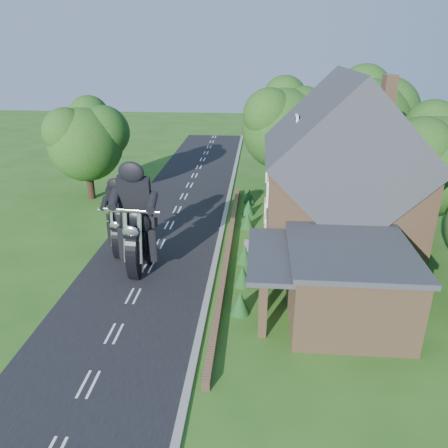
# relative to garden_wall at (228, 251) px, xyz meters

# --- Properties ---
(ground) EXTENTS (120.00, 120.00, 0.00)m
(ground) POSITION_rel_garden_wall_xyz_m (-4.30, -5.00, -0.20)
(ground) COLOR #285818
(ground) RESTS_ON ground
(road) EXTENTS (7.00, 80.00, 0.02)m
(road) POSITION_rel_garden_wall_xyz_m (-4.30, -5.00, -0.19)
(road) COLOR black
(road) RESTS_ON ground
(kerb) EXTENTS (0.30, 80.00, 0.12)m
(kerb) POSITION_rel_garden_wall_xyz_m (-0.65, -5.00, -0.14)
(kerb) COLOR gray
(kerb) RESTS_ON ground
(garden_wall) EXTENTS (0.30, 22.00, 0.40)m
(garden_wall) POSITION_rel_garden_wall_xyz_m (0.00, 0.00, 0.00)
(garden_wall) COLOR brown
(garden_wall) RESTS_ON ground
(house) EXTENTS (9.54, 8.64, 10.24)m
(house) POSITION_rel_garden_wall_xyz_m (6.19, 1.00, 4.14)
(house) COLOR brown
(house) RESTS_ON ground
(annex) EXTENTS (7.05, 5.94, 3.44)m
(annex) POSITION_rel_garden_wall_xyz_m (5.57, -5.80, 1.57)
(annex) COLOR brown
(annex) RESTS_ON ground
(tree_house_right) EXTENTS (6.51, 6.00, 8.40)m
(tree_house_right) POSITION_rel_garden_wall_xyz_m (12.35, 3.62, 4.99)
(tree_house_right) COLOR black
(tree_house_right) RESTS_ON ground
(tree_behind_house) EXTENTS (7.81, 7.20, 10.08)m
(tree_behind_house) POSITION_rel_garden_wall_xyz_m (9.88, 11.14, 6.03)
(tree_behind_house) COLOR black
(tree_behind_house) RESTS_ON ground
(tree_behind_left) EXTENTS (6.94, 6.40, 9.16)m
(tree_behind_left) POSITION_rel_garden_wall_xyz_m (3.86, 12.13, 5.53)
(tree_behind_left) COLOR black
(tree_behind_left) RESTS_ON ground
(tree_far_road) EXTENTS (6.08, 5.60, 7.84)m
(tree_far_road) POSITION_rel_garden_wall_xyz_m (-11.16, 9.11, 4.64)
(tree_far_road) COLOR black
(tree_far_road) RESTS_ON ground
(shrub_a) EXTENTS (0.90, 0.90, 1.10)m
(shrub_a) POSITION_rel_garden_wall_xyz_m (1.00, -6.00, 0.35)
(shrub_a) COLOR #133C17
(shrub_a) RESTS_ON ground
(shrub_b) EXTENTS (0.90, 0.90, 1.10)m
(shrub_b) POSITION_rel_garden_wall_xyz_m (1.00, -3.50, 0.35)
(shrub_b) COLOR #133C17
(shrub_b) RESTS_ON ground
(shrub_c) EXTENTS (0.90, 0.90, 1.10)m
(shrub_c) POSITION_rel_garden_wall_xyz_m (1.00, -1.00, 0.35)
(shrub_c) COLOR #133C17
(shrub_c) RESTS_ON ground
(shrub_d) EXTENTS (0.90, 0.90, 1.10)m
(shrub_d) POSITION_rel_garden_wall_xyz_m (1.00, 4.00, 0.35)
(shrub_d) COLOR #133C17
(shrub_d) RESTS_ON ground
(shrub_e) EXTENTS (0.90, 0.90, 1.10)m
(shrub_e) POSITION_rel_garden_wall_xyz_m (1.00, 6.50, 0.35)
(shrub_e) COLOR #133C17
(shrub_e) RESTS_ON ground
(shrub_f) EXTENTS (0.90, 0.90, 1.10)m
(shrub_f) POSITION_rel_garden_wall_xyz_m (1.00, 9.00, 0.35)
(shrub_f) COLOR #133C17
(shrub_f) RESTS_ON ground
(motorcycle_lead) EXTENTS (0.70, 2.03, 1.85)m
(motorcycle_lead) POSITION_rel_garden_wall_xyz_m (-4.55, -2.55, 0.73)
(motorcycle_lead) COLOR black
(motorcycle_lead) RESTS_ON ground
(motorcycle_follow) EXTENTS (0.57, 1.54, 1.40)m
(motorcycle_follow) POSITION_rel_garden_wall_xyz_m (-6.13, -0.49, 0.50)
(motorcycle_follow) COLOR black
(motorcycle_follow) RESTS_ON ground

